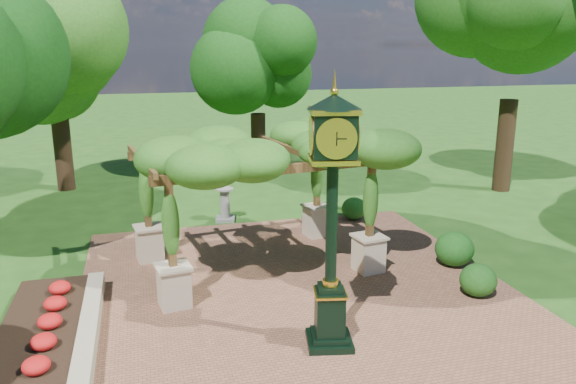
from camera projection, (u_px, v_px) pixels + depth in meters
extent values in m
plane|color=#1E4714|center=(318.00, 322.00, 11.80)|extent=(120.00, 120.00, 0.00)
cube|color=brown|center=(305.00, 301.00, 12.73)|extent=(10.00, 12.00, 0.04)
cube|color=#C6B793|center=(89.00, 330.00, 11.08)|extent=(0.35, 5.00, 0.40)
cube|color=red|center=(40.00, 337.00, 10.86)|extent=(1.50, 5.00, 0.36)
cube|color=black|center=(329.00, 341.00, 10.86)|extent=(1.01, 1.01, 0.13)
cube|color=black|center=(330.00, 313.00, 10.71)|extent=(0.63, 0.63, 0.97)
cube|color=gold|center=(330.00, 293.00, 10.60)|extent=(0.71, 0.71, 0.04)
cylinder|color=black|center=(332.00, 222.00, 10.25)|extent=(0.25, 0.25, 2.47)
cube|color=black|center=(333.00, 135.00, 9.84)|extent=(0.88, 0.88, 0.75)
cylinder|color=beige|center=(337.00, 139.00, 9.47)|extent=(0.64, 0.16, 0.64)
cone|color=black|center=(334.00, 101.00, 9.69)|extent=(1.14, 1.14, 0.27)
sphere|color=gold|center=(334.00, 92.00, 9.65)|extent=(0.15, 0.15, 0.15)
cube|color=beige|center=(174.00, 287.00, 12.37)|extent=(0.74, 0.74, 0.90)
cube|color=brown|center=(171.00, 225.00, 12.01)|extent=(0.18, 0.18, 1.85)
cube|color=beige|center=(369.00, 254.00, 14.29)|extent=(0.74, 0.74, 0.90)
cube|color=brown|center=(371.00, 200.00, 13.93)|extent=(0.18, 0.18, 1.85)
cube|color=beige|center=(150.00, 244.00, 15.02)|extent=(0.74, 0.74, 0.90)
cube|color=brown|center=(146.00, 193.00, 14.66)|extent=(0.18, 0.18, 1.85)
cube|color=beige|center=(316.00, 221.00, 16.95)|extent=(0.74, 0.74, 0.90)
cube|color=brown|center=(317.00, 175.00, 16.58)|extent=(0.18, 0.18, 1.85)
cube|color=brown|center=(278.00, 170.00, 12.71)|extent=(5.74, 1.01, 0.22)
cube|color=brown|center=(236.00, 148.00, 15.37)|extent=(5.74, 1.01, 0.22)
ellipsoid|color=#2B5E1A|center=(255.00, 147.00, 13.97)|extent=(6.26, 4.42, 1.00)
cube|color=gray|center=(225.00, 219.00, 18.61)|extent=(0.71, 0.71, 0.11)
cylinder|color=gray|center=(225.00, 204.00, 18.48)|extent=(0.36, 0.36, 1.00)
cylinder|color=gray|center=(224.00, 189.00, 18.35)|extent=(0.68, 0.68, 0.06)
ellipsoid|color=#1D4E16|center=(478.00, 280.00, 12.88)|extent=(1.12, 1.12, 0.76)
ellipsoid|color=#194E16|center=(454.00, 249.00, 14.64)|extent=(1.20, 1.20, 0.90)
ellipsoid|color=#22621C|center=(354.00, 208.00, 18.54)|extent=(0.97, 0.97, 0.74)
cylinder|color=#311F13|center=(63.00, 152.00, 22.27)|extent=(0.68, 0.68, 3.04)
ellipsoid|color=#2F631C|center=(53.00, 51.00, 21.27)|extent=(4.48, 4.48, 4.80)
cylinder|color=#321E14|center=(258.00, 143.00, 25.34)|extent=(0.66, 0.66, 2.68)
ellipsoid|color=#123C0F|center=(257.00, 65.00, 24.46)|extent=(3.75, 3.75, 4.24)
cylinder|color=#332113|center=(505.00, 146.00, 22.07)|extent=(0.68, 0.68, 3.62)
ellipsoid|color=#235618|center=(517.00, 22.00, 20.88)|extent=(4.51, 4.51, 5.71)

